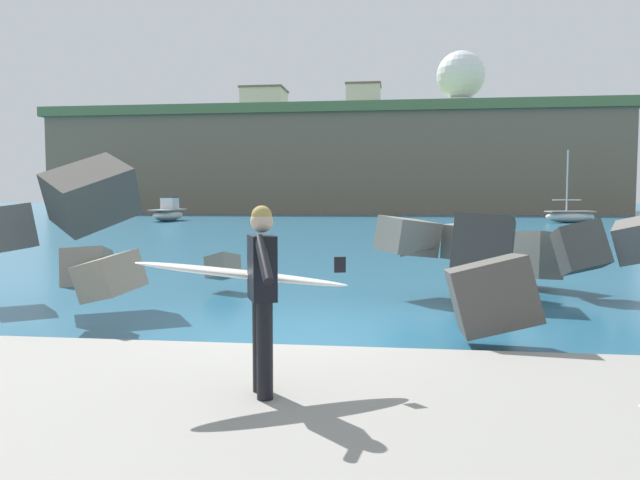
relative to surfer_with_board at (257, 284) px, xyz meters
name	(u,v)px	position (x,y,z in m)	size (l,w,h in m)	color
ground_plane	(316,332)	(0.06, 3.69, -1.28)	(400.00, 400.00, 0.00)	#235B7A
walkway_path	(257,416)	(0.06, -0.31, -1.16)	(48.00, 4.40, 0.24)	gray
breakwater_jetty	(372,252)	(0.85, 5.44, -0.17)	(30.89, 7.92, 2.99)	slate
surfer_with_board	(257,284)	(0.00, 0.00, 0.00)	(2.07, 1.45, 1.78)	black
boat_near_centre	(570,216)	(15.19, 46.61, -0.73)	(4.29, 2.34, 5.90)	beige
boat_near_right	(168,213)	(-18.63, 46.06, -0.58)	(2.19, 6.30, 2.12)	beige
mooring_buoy_inner	(448,230)	(4.10, 29.41, -1.06)	(0.44, 0.44, 0.44)	yellow
mooring_buoy_middle	(592,232)	(11.68, 29.03, -1.06)	(0.44, 0.44, 0.44)	yellow
mooring_buoy_outer	(591,225)	(13.95, 36.86, -1.06)	(0.44, 0.44, 0.44)	#E54C1E
headland_bluff	(340,167)	(-7.60, 88.53, 5.45)	(72.43, 42.41, 13.41)	#756651
radar_dome	(461,80)	(9.83, 83.56, 17.16)	(6.71, 6.71, 9.03)	silver
station_building_west	(264,108)	(-20.33, 93.07, 15.22)	(6.95, 6.83, 6.15)	beige
station_building_central	(364,102)	(-3.93, 86.75, 14.82)	(5.18, 4.61, 5.35)	beige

